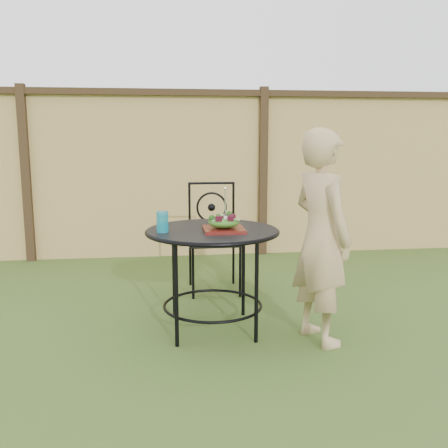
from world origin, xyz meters
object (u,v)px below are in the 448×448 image
at_px(salad_plate, 224,230).
at_px(patio_chair, 213,234).
at_px(patio_table, 212,249).
at_px(diner, 321,237).

bearing_deg(salad_plate, patio_chair, 87.81).
distance_m(patio_table, salad_plate, 0.19).
distance_m(diner, salad_plate, 0.65).
xyz_separation_m(diner, salad_plate, (-0.62, 0.18, 0.03)).
bearing_deg(patio_table, salad_plate, -51.42).
bearing_deg(patio_chair, salad_plate, -92.19).
relative_size(diner, salad_plate, 5.21).
height_order(patio_table, salad_plate, salad_plate).
distance_m(patio_chair, diner, 1.37).
distance_m(patio_table, diner, 0.75).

